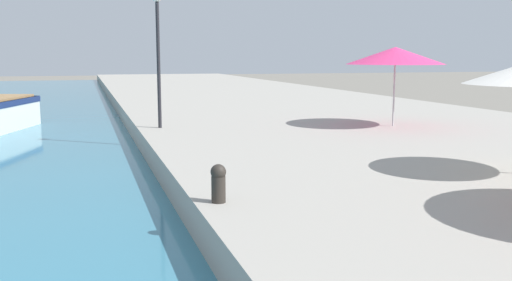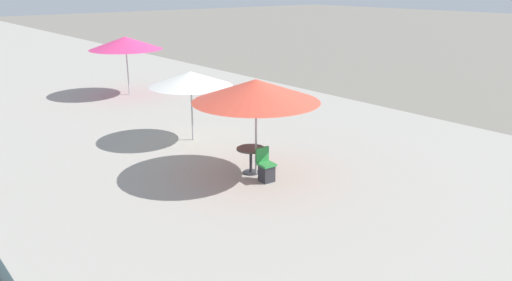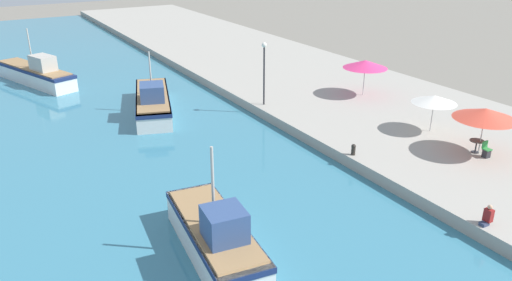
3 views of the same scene
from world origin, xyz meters
name	(u,v)px [view 1 (image 1 of 3)]	position (x,y,z in m)	size (l,w,h in m)	color
quay_promenade	(259,104)	(8.00, 37.00, 0.36)	(16.00, 90.00, 0.71)	#A39E93
cafe_umbrella_striped	(395,56)	(8.62, 23.11, 3.15)	(3.39, 3.39, 2.74)	#B7B7B7
mooring_bollard	(218,182)	(0.41, 14.66, 1.06)	(0.26, 0.26, 0.65)	#2D2823
lamppost	(158,36)	(0.76, 24.99, 3.80)	(0.36, 0.36, 4.56)	#232328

